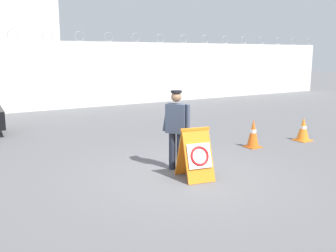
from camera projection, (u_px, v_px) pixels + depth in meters
ground_plane at (182, 174)px, 8.11m from camera, size 90.00×90.00×0.00m
perimeter_wall at (50, 76)px, 17.19m from camera, size 36.00×0.30×3.61m
barricade_sign at (196, 154)px, 7.74m from camera, size 0.72×0.84×1.08m
security_guard at (176, 126)px, 8.29m from camera, size 0.47×0.67×1.79m
traffic_cone_near at (253, 133)px, 10.39m from camera, size 0.39×0.39×0.80m
traffic_cone_mid at (303, 129)px, 11.20m from camera, size 0.44×0.44×0.71m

